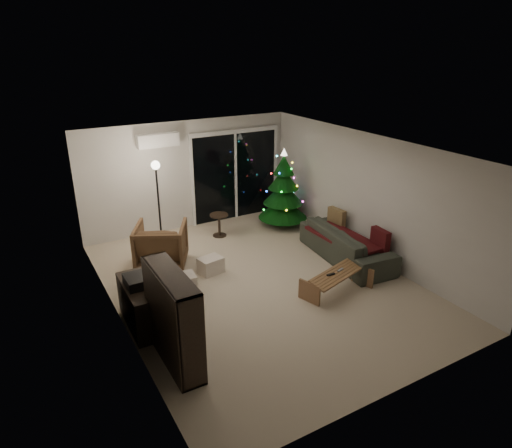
{
  "coord_description": "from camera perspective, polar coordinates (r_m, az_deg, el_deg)",
  "views": [
    {
      "loc": [
        -3.7,
        -6.33,
        4.15
      ],
      "look_at": [
        0.1,
        0.3,
        1.05
      ],
      "focal_mm": 32.0,
      "sensor_mm": 36.0,
      "label": 1
    }
  ],
  "objects": [
    {
      "name": "floor_lamp",
      "position": [
        9.62,
        -12.02,
        2.02
      ],
      "size": [
        0.3,
        0.3,
        1.86
      ],
      "primitive_type": "cylinder",
      "color": "black",
      "rests_on": "floor"
    },
    {
      "name": "bookshelf",
      "position": [
        6.3,
        -11.75,
        -11.89
      ],
      "size": [
        0.42,
        1.37,
        1.35
      ],
      "primitive_type": null,
      "rotation": [
        0.0,
        0.0,
        0.06
      ],
      "color": "black",
      "rests_on": "floor"
    },
    {
      "name": "coffee_table",
      "position": [
        8.16,
        10.07,
        -7.25
      ],
      "size": [
        1.32,
        0.77,
        0.39
      ],
      "primitive_type": null,
      "rotation": [
        0.0,
        0.0,
        0.29
      ],
      "color": "#8B6144",
      "rests_on": "floor"
    },
    {
      "name": "cardboard_box_a",
      "position": [
        8.17,
        -9.2,
        -7.4
      ],
      "size": [
        0.5,
        0.4,
        0.33
      ],
      "primitive_type": "cube",
      "rotation": [
        0.0,
        0.0,
        -0.11
      ],
      "color": "silver",
      "rests_on": "floor"
    },
    {
      "name": "christmas_tree",
      "position": [
        10.67,
        3.43,
        4.49
      ],
      "size": [
        1.36,
        1.36,
        1.87
      ],
      "primitive_type": "cone",
      "rotation": [
        0.0,
        0.0,
        0.2
      ],
      "color": "#0A390C",
      "rests_on": "floor"
    },
    {
      "name": "cardboard_box_b",
      "position": [
        8.77,
        -5.69,
        -5.14
      ],
      "size": [
        0.49,
        0.4,
        0.3
      ],
      "primitive_type": "cube",
      "rotation": [
        0.0,
        0.0,
        0.19
      ],
      "color": "silver",
      "rests_on": "floor"
    },
    {
      "name": "sofa_throw",
      "position": [
        9.26,
        10.85,
        -1.68
      ],
      "size": [
        0.71,
        1.64,
        0.05
      ],
      "primitive_type": "cube",
      "color": "#4A0F15",
      "rests_on": "sofa"
    },
    {
      "name": "room",
      "position": [
        9.4,
        -1.74,
        2.58
      ],
      "size": [
        6.5,
        7.51,
        2.6
      ],
      "color": "beige",
      "rests_on": "ground"
    },
    {
      "name": "sofa",
      "position": [
        9.38,
        11.25,
        -2.39
      ],
      "size": [
        1.12,
        2.35,
        0.66
      ],
      "primitive_type": "imported",
      "rotation": [
        0.0,
        0.0,
        1.47
      ],
      "color": "#282B26",
      "rests_on": "floor"
    },
    {
      "name": "ottoman",
      "position": [
        9.16,
        -11.25,
        -3.63
      ],
      "size": [
        0.61,
        0.61,
        0.48
      ],
      "primitive_type": "cube",
      "rotation": [
        0.0,
        0.0,
        -0.16
      ],
      "color": "beige",
      "rests_on": "floor"
    },
    {
      "name": "remote_a",
      "position": [
        7.98,
        9.33,
        -6.23
      ],
      "size": [
        0.16,
        0.05,
        0.02
      ],
      "primitive_type": "cube",
      "color": "black",
      "rests_on": "coffee_table"
    },
    {
      "name": "armchair",
      "position": [
        9.06,
        -11.76,
        -2.58
      ],
      "size": [
        1.28,
        1.29,
        0.88
      ],
      "primitive_type": "imported",
      "rotation": [
        0.0,
        0.0,
        2.66
      ],
      "color": "brown",
      "rests_on": "floor"
    },
    {
      "name": "remote_b",
      "position": [
        8.16,
        10.49,
        -5.65
      ],
      "size": [
        0.15,
        0.09,
        0.02
      ],
      "primitive_type": "cube",
      "rotation": [
        0.0,
        0.0,
        0.35
      ],
      "color": "slate",
      "rests_on": "coffee_table"
    },
    {
      "name": "cushion_b",
      "position": [
        9.01,
        15.26,
        -1.95
      ],
      "size": [
        0.16,
        0.44,
        0.44
      ],
      "primitive_type": "cube",
      "rotation": [
        0.0,
        0.0,
        -0.07
      ],
      "color": "#4A0F15",
      "rests_on": "sofa"
    },
    {
      "name": "media_cabinet",
      "position": [
        7.34,
        -14.25,
        -9.83
      ],
      "size": [
        0.45,
        1.14,
        0.71
      ],
      "primitive_type": "cube",
      "rotation": [
        0.0,
        0.0,
        -0.02
      ],
      "color": "black",
      "rests_on": "floor"
    },
    {
      "name": "stereo",
      "position": [
        7.12,
        -14.57,
        -6.88
      ],
      "size": [
        0.36,
        0.43,
        0.15
      ],
      "primitive_type": "cube",
      "color": "black",
      "rests_on": "media_cabinet"
    },
    {
      "name": "side_table",
      "position": [
        10.33,
        -4.61,
        -0.13
      ],
      "size": [
        0.48,
        0.48,
        0.52
      ],
      "primitive_type": "cylinder",
      "rotation": [
        0.0,
        0.0,
        0.18
      ],
      "color": "black",
      "rests_on": "floor"
    },
    {
      "name": "cushion_a",
      "position": [
        9.88,
        10.03,
        0.68
      ],
      "size": [
        0.17,
        0.45,
        0.44
      ],
      "primitive_type": "cube",
      "rotation": [
        0.0,
        0.0,
        0.09
      ],
      "color": "brown",
      "rests_on": "sofa"
    }
  ]
}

